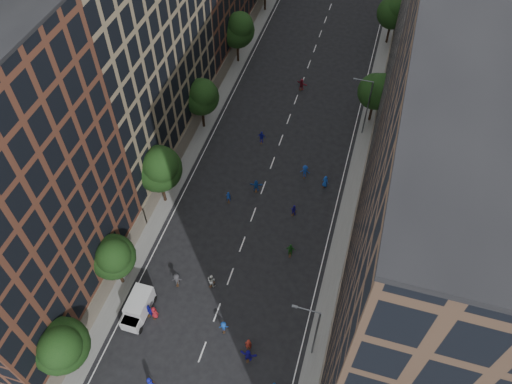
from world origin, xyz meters
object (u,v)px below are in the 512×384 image
streetlamp_near (314,331)px  skater_0 (150,383)px  cargo_van (138,308)px  streetlamp_far (366,105)px

streetlamp_near → skater_0: streetlamp_near is taller
streetlamp_near → cargo_van: (-18.17, -0.90, -3.89)m
cargo_van → skater_0: cargo_van is taller
streetlamp_near → skater_0: 16.43m
streetlamp_far → cargo_van: bearing=-118.2°
skater_0 → streetlamp_near: bearing=-141.9°
streetlamp_near → cargo_van: size_ratio=1.99×
streetlamp_far → cargo_van: size_ratio=1.99×
streetlamp_far → skater_0: (-13.94, -40.53, -4.33)m
cargo_van → skater_0: bearing=-57.8°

